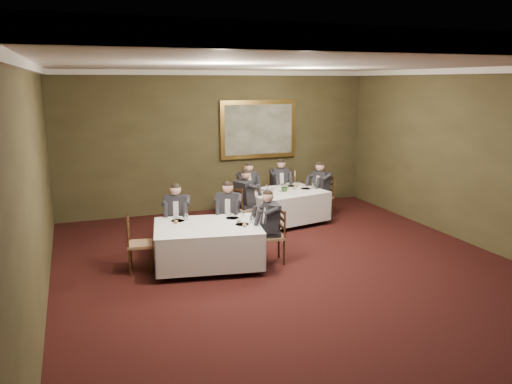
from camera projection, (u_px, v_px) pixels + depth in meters
ground at (304, 279)px, 8.36m from camera, size 10.00×10.00×0.00m
ceiling at (308, 64)px, 7.60m from camera, size 8.00×10.00×0.10m
back_wall at (219, 142)px, 12.56m from camera, size 8.00×0.10×3.50m
left_wall at (34, 196)px, 6.62m from camera, size 0.10×10.00×3.50m
right_wall at (499, 163)px, 9.34m from camera, size 0.10×10.00×3.50m
crown_molding at (308, 68)px, 7.61m from camera, size 8.00×10.00×0.12m
table_main at (284, 204)px, 11.56m from camera, size 1.98×1.65×0.67m
table_second at (208, 242)px, 8.84m from camera, size 2.07×1.71×0.67m
chair_main_backleft at (247, 206)px, 12.11m from camera, size 0.45×0.43×1.00m
diner_main_backleft at (247, 197)px, 12.05m from camera, size 0.42×0.48×1.35m
chair_main_backright at (279, 201)px, 12.59m from camera, size 0.47×0.45×1.00m
diner_main_backright at (280, 192)px, 12.53m from camera, size 0.44×0.50×1.35m
chair_main_endleft at (243, 218)px, 11.03m from camera, size 0.55×0.56×1.00m
diner_main_endleft at (243, 208)px, 10.99m from camera, size 0.59×0.54×1.35m
chair_main_endright at (322, 205)px, 12.16m from camera, size 0.52×0.53×1.00m
diner_main_endright at (322, 196)px, 12.11m from camera, size 0.57×0.51×1.35m
chair_sec_backleft at (178, 237)px, 9.70m from camera, size 0.54×0.53×1.00m
diner_sec_backleft at (177, 225)px, 9.64m from camera, size 0.52×0.57×1.35m
chair_sec_backright at (229, 234)px, 9.88m from camera, size 0.57×0.56×1.00m
diner_sec_backright at (229, 223)px, 9.82m from camera, size 0.55×0.60×1.35m
chair_sec_endright at (272, 247)px, 9.09m from camera, size 0.48×0.50×1.00m
diner_sec_endright at (272, 235)px, 9.04m from camera, size 0.54×0.47×1.35m
chair_sec_endleft at (140, 255)px, 8.66m from camera, size 0.48×0.50×1.00m
centerpiece at (285, 186)px, 11.43m from camera, size 0.26×0.24×0.26m
candlestick at (295, 182)px, 11.60m from camera, size 0.07×0.07×0.46m
place_setting_table_main at (261, 189)px, 11.60m from camera, size 0.33×0.31×0.14m
place_setting_table_second at (180, 218)px, 9.09m from camera, size 0.33×0.31×0.14m
painting at (258, 129)px, 12.79m from camera, size 2.04×0.09×1.48m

